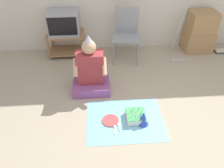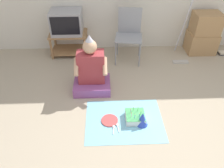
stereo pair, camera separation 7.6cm
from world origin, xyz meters
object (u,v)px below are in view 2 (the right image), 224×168
object	(u,v)px
person_seated	(91,72)
folding_chair	(129,32)
tv	(67,22)
cardboard_box_stack	(203,34)
book_pile	(224,53)
paper_plate	(110,120)
dust_mop	(182,41)
party_hat_blue	(142,119)
birthday_cake	(135,117)

from	to	relation	value
person_seated	folding_chair	bearing A→B (deg)	54.18
tv	cardboard_box_stack	distance (m)	2.54
book_pile	person_seated	size ratio (longest dim) A/B	0.23
tv	cardboard_box_stack	world-z (taller)	tv
book_pile	person_seated	bearing A→B (deg)	-159.48
paper_plate	folding_chair	bearing A→B (deg)	76.04
dust_mop	paper_plate	size ratio (longest dim) A/B	5.79
party_hat_blue	person_seated	bearing A→B (deg)	130.22
dust_mop	book_pile	size ratio (longest dim) A/B	6.29
cardboard_box_stack	person_seated	bearing A→B (deg)	-152.50
cardboard_box_stack	person_seated	distance (m)	2.33
tv	dust_mop	bearing A→B (deg)	-8.50
dust_mop	birthday_cake	size ratio (longest dim) A/B	5.06
cardboard_box_stack	dust_mop	bearing A→B (deg)	-149.27
book_pile	person_seated	distance (m)	2.69
paper_plate	book_pile	bearing A→B (deg)	35.93
book_pile	person_seated	world-z (taller)	person_seated
paper_plate	person_seated	bearing A→B (deg)	109.23
cardboard_box_stack	book_pile	distance (m)	0.57
cardboard_box_stack	paper_plate	size ratio (longest dim) A/B	3.50
cardboard_box_stack	book_pile	size ratio (longest dim) A/B	3.80
folding_chair	person_seated	xyz separation A→B (m)	(-0.64, -0.88, -0.23)
party_hat_blue	paper_plate	size ratio (longest dim) A/B	0.90
tv	paper_plate	world-z (taller)	tv
book_pile	birthday_cake	size ratio (longest dim) A/B	0.80
tv	party_hat_blue	world-z (taller)	tv
book_pile	party_hat_blue	bearing A→B (deg)	-137.13
person_seated	dust_mop	bearing A→B (deg)	26.48
book_pile	paper_plate	world-z (taller)	book_pile
cardboard_box_stack	birthday_cake	distance (m)	2.33
dust_mop	person_seated	xyz separation A→B (m)	(-1.58, -0.79, -0.08)
cardboard_box_stack	party_hat_blue	distance (m)	2.34
folding_chair	person_seated	world-z (taller)	folding_chair
party_hat_blue	folding_chair	bearing A→B (deg)	90.66
tv	cardboard_box_stack	xyz separation A→B (m)	(2.52, -0.02, -0.27)
cardboard_box_stack	paper_plate	distance (m)	2.57
person_seated	book_pile	bearing A→B (deg)	20.52
cardboard_box_stack	paper_plate	world-z (taller)	cardboard_box_stack
folding_chair	birthday_cake	distance (m)	1.65
tv	birthday_cake	size ratio (longest dim) A/B	2.18
birthday_cake	tv	bearing A→B (deg)	120.12
tv	book_pile	world-z (taller)	tv
person_seated	party_hat_blue	distance (m)	1.04
folding_chair	party_hat_blue	bearing A→B (deg)	-89.34
person_seated	party_hat_blue	size ratio (longest dim) A/B	4.48
book_pile	birthday_cake	distance (m)	2.52
folding_chair	dust_mop	world-z (taller)	dust_mop
folding_chair	paper_plate	size ratio (longest dim) A/B	4.17
dust_mop	paper_plate	world-z (taller)	dust_mop
cardboard_box_stack	party_hat_blue	xyz separation A→B (m)	(-1.41, -1.85, -0.26)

